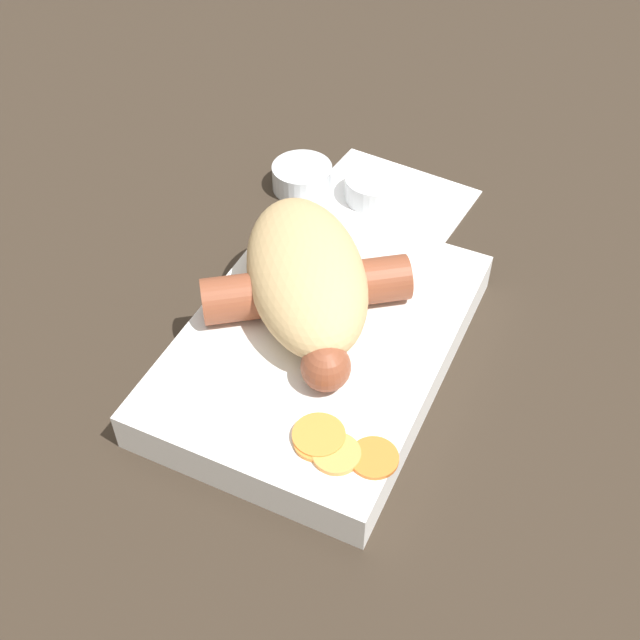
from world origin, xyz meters
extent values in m
plane|color=#33281E|center=(0.00, 0.00, 0.00)|extent=(3.00, 3.00, 0.00)
cube|color=white|center=(0.00, 0.00, 0.02)|extent=(0.26, 0.18, 0.03)
ellipsoid|color=tan|center=(0.02, 0.02, 0.06)|extent=(0.18, 0.16, 0.05)
cylinder|color=brown|center=(0.02, 0.02, 0.05)|extent=(0.11, 0.14, 0.03)
sphere|color=brown|center=(0.08, 0.06, 0.05)|extent=(0.03, 0.03, 0.03)
sphere|color=brown|center=(-0.04, -0.02, 0.05)|extent=(0.03, 0.03, 0.03)
cylinder|color=orange|center=(-0.09, -0.04, 0.03)|extent=(0.03, 0.03, 0.00)
cylinder|color=#F99E4C|center=(-0.09, -0.05, 0.03)|extent=(0.03, 0.03, 0.00)
cylinder|color=orange|center=(-0.08, -0.04, 0.03)|extent=(0.05, 0.05, 0.00)
cylinder|color=orange|center=(-0.08, -0.08, 0.03)|extent=(0.03, 0.03, 0.00)
cube|color=white|center=(0.18, 0.03, 0.00)|extent=(0.15, 0.15, 0.00)
cylinder|color=silver|center=(0.20, 0.04, 0.01)|extent=(0.05, 0.05, 0.02)
cylinder|color=white|center=(0.20, 0.04, 0.01)|extent=(0.04, 0.04, 0.01)
cylinder|color=silver|center=(0.18, 0.10, 0.01)|extent=(0.05, 0.05, 0.02)
cylinder|color=maroon|center=(0.18, 0.10, 0.01)|extent=(0.04, 0.04, 0.01)
camera|label=1|loc=(-0.35, -0.17, 0.44)|focal=45.00mm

